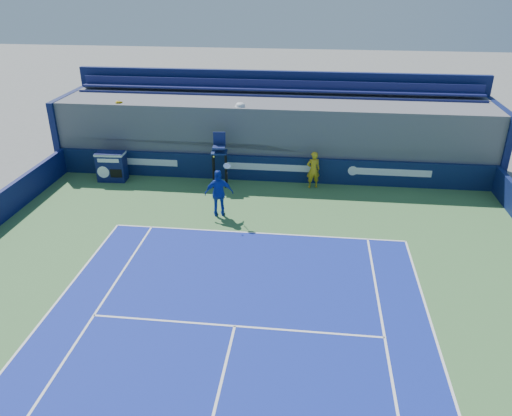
# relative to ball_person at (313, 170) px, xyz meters

# --- Properties ---
(ball_person) EXTENTS (0.72, 0.58, 1.71)m
(ball_person) POSITION_rel_ball_person_xyz_m (0.00, 0.00, 0.00)
(ball_person) COLOR gold
(ball_person) RESTS_ON apron
(back_hoarding) EXTENTS (20.40, 0.21, 1.20)m
(back_hoarding) POSITION_rel_ball_person_xyz_m (-2.00, 0.57, -0.27)
(back_hoarding) COLOR #0B1940
(back_hoarding) RESTS_ON ground
(match_clock) EXTENTS (1.35, 0.79, 1.40)m
(match_clock) POSITION_rel_ball_person_xyz_m (-9.36, -0.24, -0.13)
(match_clock) COLOR #0E1548
(match_clock) RESTS_ON ground
(umpire_chair) EXTENTS (0.76, 0.76, 2.48)m
(umpire_chair) POSITION_rel_ball_person_xyz_m (-4.23, -0.24, 0.66)
(umpire_chair) COLOR black
(umpire_chair) RESTS_ON ground
(tennis_player) EXTENTS (1.21, 0.72, 2.57)m
(tennis_player) POSITION_rel_ball_person_xyz_m (-3.69, -3.30, 0.12)
(tennis_player) COLOR #1534AC
(tennis_player) RESTS_ON apron
(stadium_seating) EXTENTS (21.00, 4.05, 4.40)m
(stadium_seating) POSITION_rel_ball_person_xyz_m (-2.02, 2.62, 0.96)
(stadium_seating) COLOR #55545A
(stadium_seating) RESTS_ON ground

